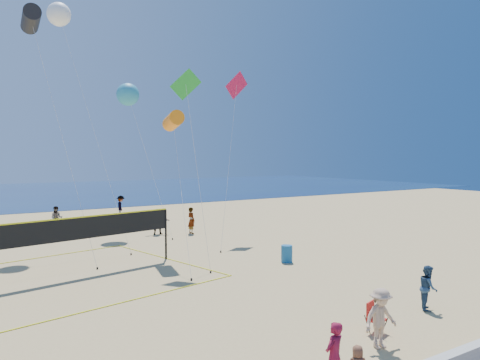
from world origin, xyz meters
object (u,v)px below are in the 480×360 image
camp_chair (374,316)px  volleyball_net (76,235)px  trash_barrel (287,254)px  woman (334,356)px

camp_chair → volleyball_net: size_ratio=0.09×
trash_barrel → volleyball_net: bearing=162.8°
woman → camp_chair: (3.44, 1.88, -0.27)m
woman → camp_chair: woman is taller
camp_chair → volleyball_net: (-5.85, 11.63, 1.29)m
camp_chair → woman: bearing=-169.5°
camp_chair → volleyball_net: bearing=98.6°
volleyball_net → woman: bearing=-91.6°
volleyball_net → camp_chair: bearing=-75.0°
trash_barrel → camp_chair: bearing=-112.5°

